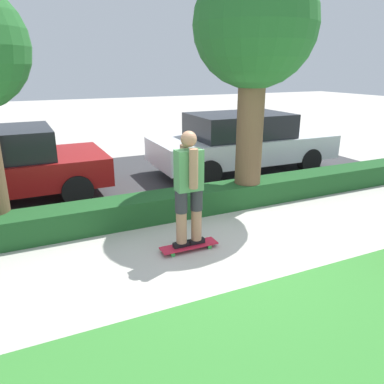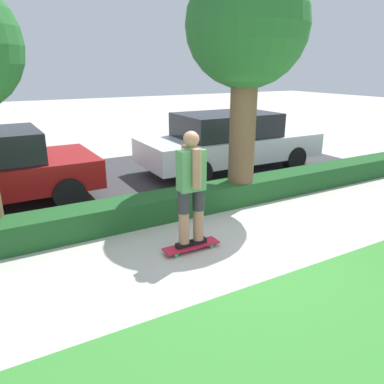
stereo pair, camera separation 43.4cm
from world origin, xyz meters
name	(u,v)px [view 1 (the left image)]	position (x,y,z in m)	size (l,w,h in m)	color
ground_plane	(218,252)	(0.00, 0.00, 0.00)	(60.00, 60.00, 0.00)	#BCB7AD
street_asphalt	(136,179)	(0.00, 4.20, 0.00)	(13.05, 5.00, 0.01)	#38383A
hedge_row	(176,204)	(0.00, 1.60, 0.23)	(13.05, 0.60, 0.45)	#1E5123
skateboard	(189,246)	(-0.36, 0.23, 0.07)	(0.88, 0.24, 0.08)	red
skater_person	(189,187)	(-0.36, 0.23, 1.00)	(0.50, 0.44, 1.72)	black
tree_mid	(255,32)	(1.51, 1.57, 3.21)	(2.19, 2.19, 4.42)	brown
parked_car_front	(6,164)	(-2.79, 3.84, 0.76)	(3.86, 2.05, 1.48)	maroon
parked_car_middle	(242,142)	(2.79, 3.82, 0.78)	(4.80, 1.99, 1.51)	silver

